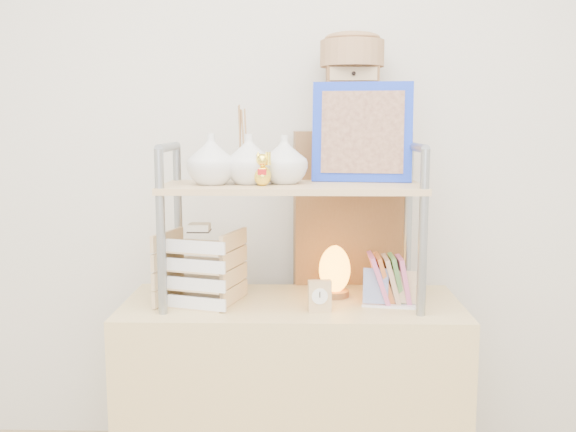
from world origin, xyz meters
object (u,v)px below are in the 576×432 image
(desk, at_px, (292,401))
(cabinet, at_px, (348,295))
(salt_lamp, at_px, (335,271))
(letter_tray, at_px, (200,272))

(desk, xyz_separation_m, cabinet, (0.23, 0.37, 0.30))
(salt_lamp, bearing_deg, desk, -153.63)
(cabinet, xyz_separation_m, salt_lamp, (-0.07, -0.29, 0.17))
(desk, height_order, cabinet, cabinet)
(cabinet, bearing_deg, salt_lamp, -107.04)
(desk, xyz_separation_m, letter_tray, (-0.32, -0.02, 0.49))
(desk, distance_m, salt_lamp, 0.50)
(cabinet, height_order, salt_lamp, cabinet)
(letter_tray, relative_size, salt_lamp, 1.50)
(cabinet, height_order, letter_tray, cabinet)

